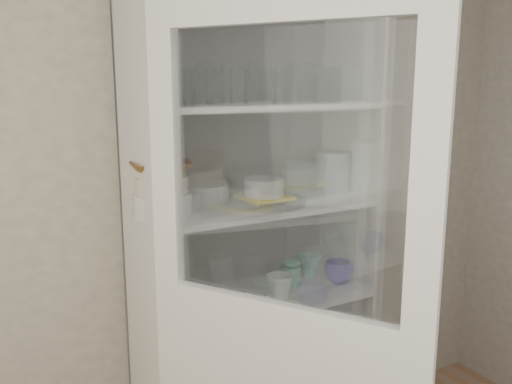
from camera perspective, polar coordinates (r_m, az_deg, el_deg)
wall_back at (r=2.32m, az=-7.04°, el=0.41°), size 3.60×0.02×2.60m
pantry_cabinet at (r=2.36m, az=-0.75°, el=-8.39°), size 1.00×0.45×2.10m
cupboard_door at (r=1.74m, az=2.49°, el=-18.46°), size 0.51×0.78×2.00m
tumbler_0 at (r=1.90m, az=-9.41°, el=10.80°), size 0.08×0.08×0.13m
tumbler_1 at (r=1.87m, az=-8.47°, el=11.09°), size 0.09×0.09×0.15m
tumbler_2 at (r=1.97m, az=-1.86°, el=11.01°), size 0.08×0.08×0.13m
tumbler_3 at (r=2.05m, az=2.74°, el=11.34°), size 0.09×0.09×0.15m
tumbler_4 at (r=2.22m, az=7.48°, el=11.09°), size 0.08×0.08×0.14m
tumbler_5 at (r=2.15m, az=5.43°, el=11.15°), size 0.09×0.09×0.14m
tumbler_6 at (r=2.21m, az=8.04°, el=11.15°), size 0.09×0.09×0.15m
tumbler_7 at (r=1.98m, az=-9.91°, el=10.97°), size 0.08×0.08×0.14m
tumbler_8 at (r=2.03m, az=-7.26°, el=10.98°), size 0.08×0.08×0.13m
tumbler_9 at (r=2.10m, az=-4.33°, el=11.27°), size 0.08×0.08×0.15m
tumbler_10 at (r=2.23m, az=2.47°, el=10.99°), size 0.07×0.07×0.13m
tumbler_11 at (r=2.19m, az=2.49°, el=11.01°), size 0.08×0.08×0.13m
goblet_0 at (r=2.16m, az=-5.31°, el=11.70°), size 0.08×0.08×0.18m
goblet_1 at (r=2.26m, az=-1.39°, el=11.33°), size 0.07×0.07×0.15m
goblet_2 at (r=2.37m, az=4.63°, el=11.36°), size 0.07×0.07×0.16m
goblet_3 at (r=2.36m, az=3.32°, el=11.42°), size 0.07×0.07×0.16m
plate_stack_front at (r=2.02m, az=-9.82°, el=-1.26°), size 0.22×0.22×0.08m
plate_stack_back at (r=2.25m, az=-5.29°, el=0.01°), size 0.19×0.19×0.07m
cream_bowl at (r=2.01m, az=-9.89°, el=0.76°), size 0.24×0.24×0.06m
terracotta_bowl at (r=2.00m, az=-9.95°, el=2.40°), size 0.26×0.26×0.06m
glass_platter at (r=2.20m, az=0.87°, el=-0.94°), size 0.36×0.36×0.02m
yellow_trivet at (r=2.19m, az=0.87°, el=-0.53°), size 0.19×0.19×0.01m
white_ramekin at (r=2.18m, az=0.87°, el=0.55°), size 0.21×0.21×0.07m
grey_bowl_stack at (r=2.44m, az=8.11°, el=2.15°), size 0.15×0.15×0.18m
mug_blue at (r=2.47m, az=8.66°, el=-8.32°), size 0.17×0.17×0.10m
mug_teal at (r=2.53m, az=5.64°, el=-7.72°), size 0.15×0.15×0.11m
mug_white at (r=2.28m, az=2.50°, el=-9.91°), size 0.12×0.12×0.10m
teal_jar at (r=2.43m, az=3.74°, el=-8.54°), size 0.08×0.08×0.10m
measuring_cups at (r=2.24m, az=-0.60°, el=-11.16°), size 0.10×0.10×0.04m
white_canister at (r=2.21m, az=-8.56°, el=-10.46°), size 0.12×0.12×0.12m
cream_dish at (r=2.44m, az=-2.77°, el=-19.16°), size 0.29×0.29×0.08m
tin_box at (r=2.50m, az=2.13°, el=-18.54°), size 0.23×0.19×0.06m
tumbler_12 at (r=2.23m, az=7.01°, el=11.03°), size 0.07×0.07×0.13m
tumbler_13 at (r=1.88m, az=-7.48°, el=10.80°), size 0.06×0.06×0.12m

